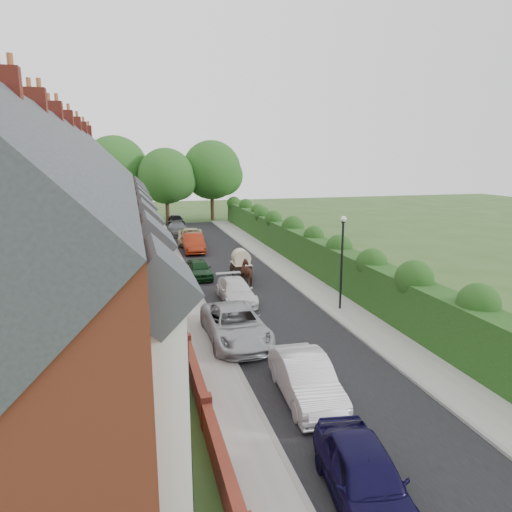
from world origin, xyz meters
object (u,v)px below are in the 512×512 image
Objects in this scene: lamppost at (342,251)px; car_green at (199,269)px; car_navy at (365,476)px; car_silver_a at (306,379)px; car_grey at (178,229)px; horse at (248,273)px; car_beige at (190,236)px; car_black at (176,220)px; horse_cart at (241,261)px; car_red at (193,243)px; car_white at (236,291)px; car_silver_b at (235,325)px.

lamppost reaches higher than car_green.
car_silver_a is (0.41, 4.91, 0.02)m from car_navy.
horse is (2.44, -20.76, 0.13)m from car_grey.
car_beige is (-0.18, 29.88, -0.03)m from car_silver_a.
horse reaches higher than car_black.
car_beige is at bearing -95.66° from car_black.
car_silver_a is 16.54m from horse_cart.
car_silver_a is 17.08m from car_green.
car_white is at bearing -86.47° from car_red.
car_red is 11.77m from horse.
car_black is at bearing 96.61° from car_beige.
horse_cart is (1.63, 16.46, 0.37)m from car_silver_a.
car_white reaches higher than car_green.
horse is (2.05, 19.33, 0.07)m from car_navy.
car_beige is (0.24, 34.79, -0.01)m from car_navy.
lamppost is 1.20× the size of car_navy.
car_navy reaches higher than car_white.
car_silver_b is at bearing 105.32° from car_silver_a.
horse is (1.92, -28.39, 0.16)m from car_black.
car_grey is 20.90m from horse.
car_white is 1.63× the size of horse_cart.
car_grey is at bearing 89.18° from car_silver_b.
car_green is (-1.28, 5.84, -0.01)m from car_white.
car_beige is at bearing 103.90° from lamppost.
car_silver_b is 29.57m from car_grey.
car_red is at bearing 98.20° from car_navy.
car_beige is 12.92m from car_black.
car_white is at bearing 77.17° from car_silver_b.
car_green is (-0.80, 21.95, -0.10)m from car_navy.
car_beige is (-5.36, 21.68, -2.58)m from lamppost.
car_navy is 1.58× the size of horse_cart.
car_white is 1.19× the size of car_black.
lamppost reaches higher than car_white.
car_silver_a is 1.03× the size of car_white.
horse_cart is (1.92, -26.34, 0.49)m from car_black.
horse_cart is (2.44, -18.71, 0.46)m from car_grey.
car_silver_a is at bearing -90.26° from car_white.
horse is (2.06, -11.59, 0.00)m from car_red.
car_red is 9.18m from car_grey.
car_navy is at bearing -84.28° from car_beige.
car_silver_a is at bearing -83.55° from car_beige.
car_silver_a is at bearing 72.98° from horse.
car_navy is 4.93m from car_silver_a.
lamppost is at bearing -87.17° from car_black.
horse reaches higher than car_navy.
car_grey is 2.42× the size of horse.
lamppost is 6.50m from car_white.
car_silver_b is at bearing -102.70° from car_white.
horse is (1.81, -15.46, 0.08)m from car_beige.
horse_cart is at bearing -13.11° from car_green.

